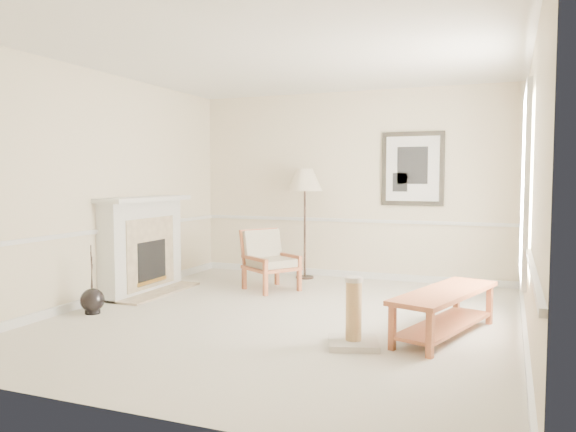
{
  "coord_description": "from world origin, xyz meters",
  "views": [
    {
      "loc": [
        2.31,
        -5.75,
        1.58
      ],
      "look_at": [
        -0.25,
        0.7,
        1.09
      ],
      "focal_mm": 35.0,
      "sensor_mm": 36.0,
      "label": 1
    }
  ],
  "objects_px": {
    "armchair": "(268,257)",
    "floor_lamp": "(305,183)",
    "scratching_post": "(354,324)",
    "floor_vase": "(92,301)",
    "bench": "(445,306)"
  },
  "relations": [
    {
      "from": "armchair",
      "to": "floor_lamp",
      "type": "xyz_separation_m",
      "value": [
        0.2,
        0.98,
        1.04
      ]
    },
    {
      "from": "floor_lamp",
      "to": "scratching_post",
      "type": "height_order",
      "value": "floor_lamp"
    },
    {
      "from": "floor_vase",
      "to": "floor_lamp",
      "type": "relative_size",
      "value": 0.47
    },
    {
      "from": "bench",
      "to": "floor_vase",
      "type": "bearing_deg",
      "value": -171.83
    },
    {
      "from": "floor_vase",
      "to": "scratching_post",
      "type": "relative_size",
      "value": 1.23
    },
    {
      "from": "armchair",
      "to": "floor_lamp",
      "type": "distance_m",
      "value": 1.44
    },
    {
      "from": "floor_vase",
      "to": "floor_lamp",
      "type": "bearing_deg",
      "value": 63.61
    },
    {
      "from": "armchair",
      "to": "bench",
      "type": "distance_m",
      "value": 2.99
    },
    {
      "from": "floor_vase",
      "to": "bench",
      "type": "bearing_deg",
      "value": 8.17
    },
    {
      "from": "bench",
      "to": "armchair",
      "type": "bearing_deg",
      "value": 149.74
    },
    {
      "from": "floor_vase",
      "to": "bench",
      "type": "xyz_separation_m",
      "value": [
        3.89,
        0.56,
        0.16
      ]
    },
    {
      "from": "floor_lamp",
      "to": "floor_vase",
      "type": "bearing_deg",
      "value": -116.39
    },
    {
      "from": "armchair",
      "to": "floor_lamp",
      "type": "height_order",
      "value": "floor_lamp"
    },
    {
      "from": "scratching_post",
      "to": "floor_lamp",
      "type": "bearing_deg",
      "value": 117.33
    },
    {
      "from": "floor_vase",
      "to": "floor_lamp",
      "type": "xyz_separation_m",
      "value": [
        1.51,
        3.04,
        1.34
      ]
    }
  ]
}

